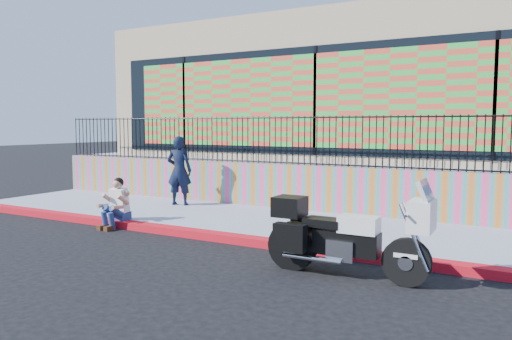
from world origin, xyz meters
The scene contains 10 objects.
ground centered at (0.00, 0.00, 0.00)m, with size 90.00×90.00×0.00m, color black.
red_curb centered at (0.00, 0.00, 0.07)m, with size 16.00×0.30×0.15m, color red.
sidewalk centered at (0.00, 1.65, 0.07)m, with size 16.00×3.00×0.15m, color #98A0B7.
mural_wall centered at (0.00, 3.25, 0.70)m, with size 16.00×0.20×1.10m, color #FF437F.
metal_fence centered at (0.00, 3.25, 1.85)m, with size 15.80×0.04×1.20m, color black, non-canonical shape.
elevated_platform centered at (0.00, 8.35, 0.62)m, with size 16.00×10.00×1.25m, color #98A0B7.
storefront_building centered at (0.00, 8.13, 3.25)m, with size 14.00×8.06×4.00m.
police_motorcycle centered at (2.61, -1.01, 0.63)m, with size 2.42×0.80×1.51m.
police_officer centered at (-3.03, 2.34, 1.05)m, with size 0.66×0.43×1.80m, color black.
seated_man centered at (-2.88, -0.12, 0.45)m, with size 0.54×0.71×1.06m.
Camera 1 is at (5.01, -7.92, 2.23)m, focal length 35.00 mm.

